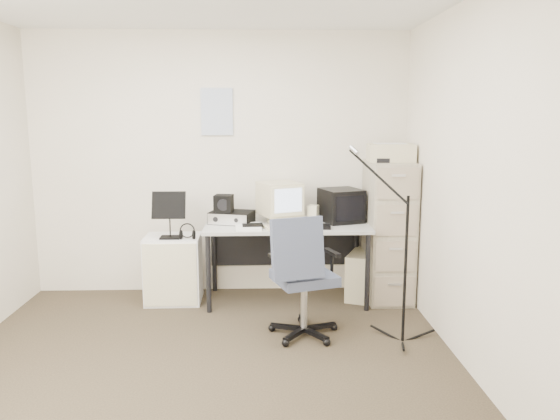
{
  "coord_description": "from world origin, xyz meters",
  "views": [
    {
      "loc": [
        0.4,
        -3.47,
        1.73
      ],
      "look_at": [
        0.55,
        0.95,
        0.95
      ],
      "focal_mm": 35.0,
      "sensor_mm": 36.0,
      "label": 1
    }
  ],
  "objects_px": {
    "office_chair": "(304,275)",
    "side_cart": "(173,269)",
    "filing_cabinet": "(388,231)",
    "desk": "(287,262)"
  },
  "relations": [
    {
      "from": "office_chair",
      "to": "side_cart",
      "type": "relative_size",
      "value": 1.58
    },
    {
      "from": "desk",
      "to": "office_chair",
      "type": "distance_m",
      "value": 0.85
    },
    {
      "from": "desk",
      "to": "office_chair",
      "type": "bearing_deg",
      "value": -83.33
    },
    {
      "from": "desk",
      "to": "side_cart",
      "type": "height_order",
      "value": "desk"
    },
    {
      "from": "filing_cabinet",
      "to": "office_chair",
      "type": "height_order",
      "value": "filing_cabinet"
    },
    {
      "from": "side_cart",
      "to": "office_chair",
      "type": "bearing_deg",
      "value": -37.09
    },
    {
      "from": "office_chair",
      "to": "side_cart",
      "type": "height_order",
      "value": "office_chair"
    },
    {
      "from": "filing_cabinet",
      "to": "desk",
      "type": "height_order",
      "value": "filing_cabinet"
    },
    {
      "from": "filing_cabinet",
      "to": "side_cart",
      "type": "xyz_separation_m",
      "value": [
        -2.0,
        -0.02,
        -0.34
      ]
    },
    {
      "from": "desk",
      "to": "side_cart",
      "type": "bearing_deg",
      "value": 179.62
    }
  ]
}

